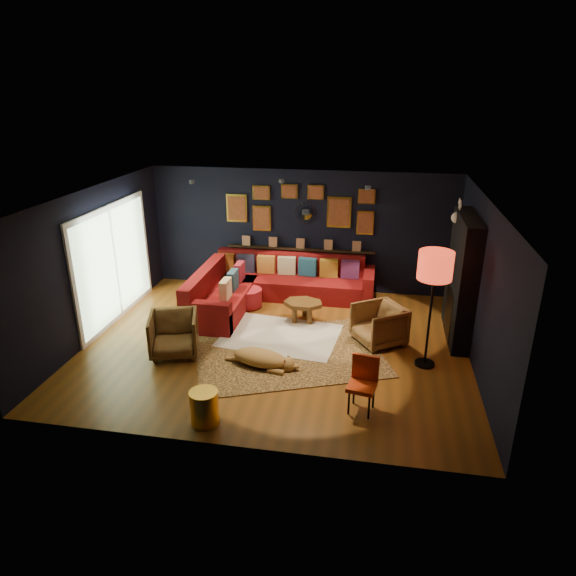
% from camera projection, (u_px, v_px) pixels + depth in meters
% --- Properties ---
extents(floor, '(6.50, 6.50, 0.00)m').
position_uv_depth(floor, '(276.00, 344.00, 8.95)').
color(floor, brown).
rests_on(floor, ground).
extents(room_walls, '(6.50, 6.50, 6.50)m').
position_uv_depth(room_walls, '(276.00, 258.00, 8.36)').
color(room_walls, black).
rests_on(room_walls, ground).
extents(sectional, '(3.41, 2.69, 0.86)m').
position_uv_depth(sectional, '(264.00, 287.00, 10.59)').
color(sectional, maroon).
rests_on(sectional, ground).
extents(ledge, '(3.20, 0.12, 0.04)m').
position_uv_depth(ledge, '(300.00, 249.00, 11.06)').
color(ledge, black).
rests_on(ledge, room_walls).
extents(gallery_wall, '(3.15, 0.04, 1.02)m').
position_uv_depth(gallery_wall, '(300.00, 208.00, 10.77)').
color(gallery_wall, gold).
rests_on(gallery_wall, room_walls).
extents(sunburst_mirror, '(0.47, 0.16, 0.47)m').
position_uv_depth(sunburst_mirror, '(306.00, 213.00, 10.79)').
color(sunburst_mirror, silver).
rests_on(sunburst_mirror, room_walls).
extents(fireplace, '(0.31, 1.60, 2.20)m').
position_uv_depth(fireplace, '(461.00, 283.00, 8.89)').
color(fireplace, black).
rests_on(fireplace, ground).
extents(deer_head, '(0.50, 0.28, 0.45)m').
position_uv_depth(deer_head, '(467.00, 218.00, 8.96)').
color(deer_head, white).
rests_on(deer_head, fireplace).
extents(sliding_door, '(0.06, 2.80, 2.20)m').
position_uv_depth(sliding_door, '(114.00, 263.00, 9.62)').
color(sliding_door, white).
rests_on(sliding_door, ground).
extents(ceiling_spots, '(3.30, 2.50, 0.06)m').
position_uv_depth(ceiling_spots, '(284.00, 189.00, 8.74)').
color(ceiling_spots, black).
rests_on(ceiling_spots, room_walls).
extents(shag_rug, '(2.18, 1.69, 0.03)m').
position_uv_depth(shag_rug, '(280.00, 336.00, 9.23)').
color(shag_rug, silver).
rests_on(shag_rug, ground).
extents(leopard_rug, '(3.64, 3.15, 0.02)m').
position_uv_depth(leopard_rug, '(288.00, 353.00, 8.63)').
color(leopard_rug, tan).
rests_on(leopard_rug, ground).
extents(coffee_table, '(0.79, 0.61, 0.38)m').
position_uv_depth(coffee_table, '(303.00, 305.00, 9.71)').
color(coffee_table, brown).
rests_on(coffee_table, shag_rug).
extents(pouf, '(0.55, 0.55, 0.36)m').
position_uv_depth(pouf, '(248.00, 297.00, 10.39)').
color(pouf, '#A41B26').
rests_on(pouf, shag_rug).
extents(armchair_left, '(0.95, 0.92, 0.79)m').
position_uv_depth(armchair_left, '(174.00, 332.00, 8.50)').
color(armchair_left, '#B07A3C').
rests_on(armchair_left, ground).
extents(armchair_right, '(1.01, 1.02, 0.78)m').
position_uv_depth(armchair_right, '(379.00, 323.00, 8.86)').
color(armchair_right, '#B07A3C').
rests_on(armchair_right, ground).
extents(gold_stool, '(0.38, 0.38, 0.48)m').
position_uv_depth(gold_stool, '(204.00, 407.00, 6.79)').
color(gold_stool, gold).
rests_on(gold_stool, ground).
extents(orange_chair, '(0.44, 0.44, 0.79)m').
position_uv_depth(orange_chair, '(363.00, 379.00, 7.02)').
color(orange_chair, black).
rests_on(orange_chair, ground).
extents(floor_lamp, '(0.53, 0.53, 1.92)m').
position_uv_depth(floor_lamp, '(435.00, 270.00, 7.70)').
color(floor_lamp, black).
rests_on(floor_lamp, ground).
extents(dog, '(1.34, 0.84, 0.39)m').
position_uv_depth(dog, '(260.00, 355.00, 8.17)').
color(dog, '#A77D45').
rests_on(dog, leopard_rug).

